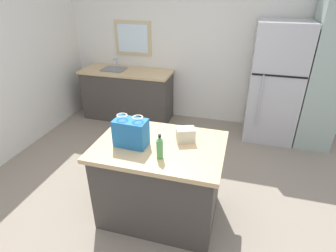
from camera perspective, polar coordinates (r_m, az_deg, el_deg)
ground at (r=3.29m, az=-1.58°, el=-15.93°), size 5.88×5.88×0.00m
back_wall at (r=4.87m, az=6.87°, el=16.57°), size 4.85×0.13×2.70m
kitchen_island at (r=2.90m, az=-1.64°, el=-11.24°), size 1.25×0.89×0.88m
refrigerator at (r=4.54m, az=21.43°, el=8.28°), size 0.75×0.72×1.82m
tall_cabinet at (r=4.60m, az=30.06°, el=9.62°), size 0.51×0.64×2.26m
sink_counter at (r=5.12m, az=-8.44°, el=6.60°), size 1.62×0.63×1.09m
shopping_bag at (r=2.60m, az=-7.76°, el=-1.37°), size 0.32×0.20×0.31m
small_box at (r=2.68m, az=3.67°, el=-1.83°), size 0.21×0.18×0.14m
bottle at (r=2.40m, az=-1.72°, el=-4.53°), size 0.06×0.06×0.24m
ear_defenders at (r=2.98m, az=-9.00°, el=0.05°), size 0.20×0.17×0.06m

